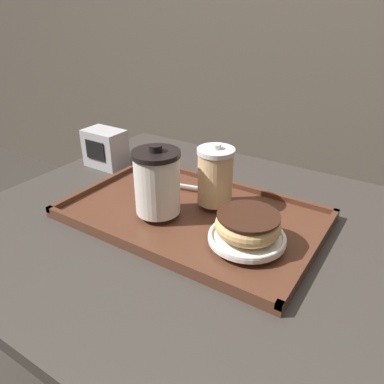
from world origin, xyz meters
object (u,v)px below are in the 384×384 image
(spoon, at_px, (160,181))
(coffee_cup_rear, at_px, (215,176))
(napkin_dispenser, at_px, (105,148))
(coffee_cup_front, at_px, (157,182))
(donut_chocolate_glazed, at_px, (248,224))

(spoon, bearing_deg, coffee_cup_rear, 162.60)
(coffee_cup_rear, distance_m, spoon, 0.17)
(napkin_dispenser, bearing_deg, spoon, -11.40)
(coffee_cup_front, distance_m, spoon, 0.15)
(coffee_cup_front, relative_size, donut_chocolate_glazed, 1.21)
(coffee_cup_front, bearing_deg, spoon, 126.40)
(donut_chocolate_glazed, height_order, napkin_dispenser, napkin_dispenser)
(coffee_cup_front, xyz_separation_m, spoon, (-0.08, 0.11, -0.06))
(donut_chocolate_glazed, distance_m, napkin_dispenser, 0.54)
(spoon, bearing_deg, napkin_dispenser, -25.03)
(coffee_cup_front, relative_size, napkin_dispenser, 1.31)
(donut_chocolate_glazed, bearing_deg, napkin_dispenser, 163.30)
(donut_chocolate_glazed, xyz_separation_m, spoon, (-0.29, 0.11, -0.03))
(coffee_cup_front, height_order, donut_chocolate_glazed, coffee_cup_front)
(coffee_cup_rear, relative_size, donut_chocolate_glazed, 1.11)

